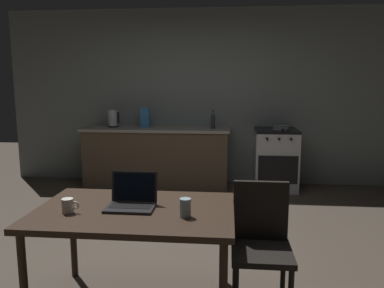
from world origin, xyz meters
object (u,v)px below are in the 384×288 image
Objects in this scene: coffee_mug at (68,206)px; drinking_glass at (185,208)px; laptop at (132,201)px; stove_oven at (275,159)px; chair at (261,238)px; frying_pan at (281,128)px; cereal_box at (145,118)px; electric_kettle at (113,119)px; dining_table at (135,218)px; bottle at (213,120)px.

coffee_mug is 0.97× the size of drinking_glass.
stove_oven is at bearing 52.89° from laptop.
chair reaches higher than coffee_mug.
frying_pan is at bearing 93.39° from chair.
chair is at bearing -64.25° from cereal_box.
drinking_glass is (-1.01, -3.21, -0.13)m from frying_pan.
electric_kettle is (-1.08, 3.09, 0.25)m from laptop.
bottle is at bearing 82.75° from dining_table.
laptop is 0.76× the size of frying_pan.
frying_pan reaches higher than drinking_glass.
coffee_mug is at bearing -162.90° from dining_table.
dining_table is at bearing -97.25° from bottle.
electric_kettle is 2.30× the size of coffee_mug.
drinking_glass reaches higher than dining_table.
frying_pan is at bearing -23.82° from stove_oven.
coffee_mug is (-0.38, -0.15, 0.00)m from laptop.
laptop is (-0.88, -0.06, 0.26)m from chair.
dining_table is at bearing -160.98° from chair.
dining_table is 0.40m from drinking_glass.
electric_kettle reaches higher than laptop.
chair is 7.67× the size of coffee_mug.
electric_kettle is at bearing 178.08° from bottle.
coffee_mug is 3.28m from cereal_box.
frying_pan is at bearing 51.78° from laptop.
frying_pan is (0.97, 0.02, -0.10)m from bottle.
frying_pan is (2.46, -0.03, -0.10)m from electric_kettle.
laptop is 0.41m from drinking_glass.
dining_table is at bearing -113.78° from frying_pan.
frying_pan is (0.06, -0.03, 0.47)m from stove_oven.
bottle is 2.25× the size of drinking_glass.
stove_oven reaches higher than chair.
cereal_box reaches higher than laptop.
cereal_box is (-1.47, 3.05, 0.53)m from chair.
electric_kettle is 0.98× the size of bottle.
frying_pan is at bearing 72.60° from drinking_glass.
cereal_box reaches higher than stove_oven.
drinking_glass is (-0.04, -3.19, -0.23)m from bottle.
drinking_glass is (1.46, -3.24, -0.23)m from electric_kettle.
chair is at bearing -9.84° from laptop.
stove_oven is 7.48× the size of drinking_glass.
cereal_box is at bearing 101.19° from dining_table.
bottle is (0.39, 3.07, 0.36)m from dining_table.
stove_oven is 2.10× the size of frying_pan.
frying_pan is (1.39, 3.06, 0.15)m from laptop.
drinking_glass is (-0.49, -0.21, 0.27)m from chair.
bottle reaches higher than chair.
dining_table is 0.44m from coffee_mug.
coffee_mug is at bearing -104.02° from bottle.
cereal_box reaches higher than dining_table.
stove_oven reaches higher than coffee_mug.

